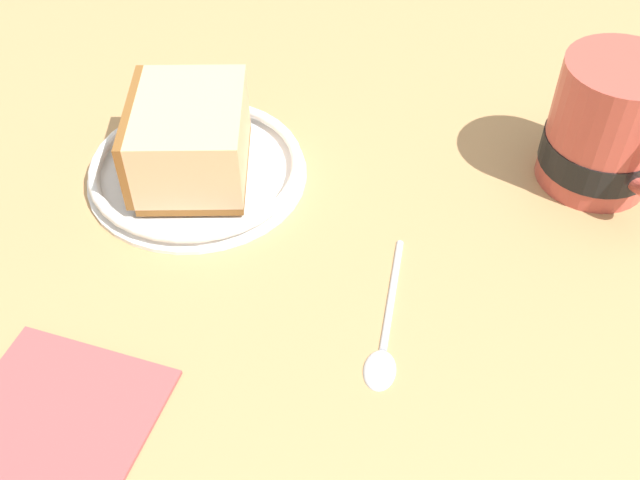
{
  "coord_description": "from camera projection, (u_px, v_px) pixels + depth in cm",
  "views": [
    {
      "loc": [
        0.87,
        -37.95,
        37.93
      ],
      "look_at": [
        -1.5,
        -4.15,
        3.0
      ],
      "focal_mm": 41.87,
      "sensor_mm": 36.0,
      "label": 1
    }
  ],
  "objects": [
    {
      "name": "folded_napkin",
      "position": [
        58.0,
        416.0,
        0.43
      ],
      "size": [
        12.97,
        12.32,
        0.6
      ],
      "primitive_type": "cube",
      "rotation": [
        0.0,
        0.0,
        -0.24
      ],
      "color": "#B24C4C",
      "rests_on": "ground_plane"
    },
    {
      "name": "cake_slice",
      "position": [
        189.0,
        138.0,
        0.55
      ],
      "size": [
        9.17,
        10.96,
        6.0
      ],
      "color": "brown",
      "rests_on": "small_plate"
    },
    {
      "name": "ground_plane",
      "position": [
        344.0,
        245.0,
        0.55
      ],
      "size": [
        155.52,
        155.52,
        3.4
      ],
      "primitive_type": "cube",
      "color": "tan"
    },
    {
      "name": "teaspoon",
      "position": [
        384.0,
        340.0,
        0.46
      ],
      "size": [
        2.7,
        12.52,
        0.8
      ],
      "color": "silver",
      "rests_on": "ground_plane"
    },
    {
      "name": "small_plate",
      "position": [
        197.0,
        169.0,
        0.57
      ],
      "size": [
        16.79,
        16.79,
        1.54
      ],
      "color": "white",
      "rests_on": "ground_plane"
    },
    {
      "name": "tea_mug",
      "position": [
        607.0,
        130.0,
        0.54
      ],
      "size": [
        8.52,
        10.75,
        9.99
      ],
      "color": "#BF4C3F",
      "rests_on": "ground_plane"
    }
  ]
}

